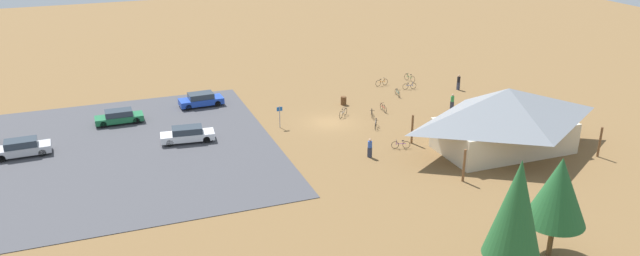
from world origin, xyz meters
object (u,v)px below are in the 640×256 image
at_px(bicycle_green_near_sign, 410,78).
at_px(bicycle_blue_edge_north, 409,86).
at_px(car_silver_back_corner, 22,148).
at_px(trash_bin, 344,101).
at_px(bicycle_teal_trailside, 398,93).
at_px(visitor_at_bikes, 370,148).
at_px(car_green_far_end, 119,117).
at_px(visitor_by_pavilion, 459,82).
at_px(visitor_near_lot, 452,101).
at_px(lot_sign, 280,114).
at_px(pine_far_west, 516,209).
at_px(bicycle_black_back_row, 372,113).
at_px(bike_pavilion, 506,115).
at_px(car_white_front_row, 187,134).
at_px(car_blue_by_curb, 201,100).
at_px(bicycle_orange_front_row, 382,82).
at_px(pine_center, 558,191).
at_px(bicycle_silver_near_porch, 343,113).
at_px(bicycle_purple_lone_west, 401,145).
at_px(bicycle_white_mid_cluster, 376,124).
at_px(bicycle_red_yard_front, 383,108).

bearing_deg(bicycle_green_near_sign, bicycle_blue_edge_north, 61.13).
bearing_deg(car_silver_back_corner, trash_bin, -174.99).
bearing_deg(trash_bin, bicycle_teal_trailside, -175.14).
distance_m(trash_bin, visitor_at_bikes, 13.89).
xyz_separation_m(car_green_far_end, visitor_by_pavilion, (-36.98, 2.35, 0.22)).
xyz_separation_m(car_silver_back_corner, visitor_near_lot, (-41.06, 2.61, 0.10)).
height_order(lot_sign, pine_far_west, pine_far_west).
height_order(bicycle_black_back_row, bicycle_blue_edge_north, bicycle_blue_edge_north).
xyz_separation_m(bicycle_blue_edge_north, visitor_near_lot, (-0.83, 7.68, 0.50)).
relative_size(bike_pavilion, lot_sign, 6.31).
height_order(car_silver_back_corner, visitor_at_bikes, visitor_at_bikes).
bearing_deg(lot_sign, visitor_by_pavilion, -169.34).
relative_size(trash_bin, car_white_front_row, 0.18).
height_order(bicycle_black_back_row, car_blue_by_curb, car_blue_by_curb).
height_order(trash_bin, pine_far_west, pine_far_west).
xyz_separation_m(lot_sign, bicycle_green_near_sign, (-19.09, -9.26, -1.01)).
bearing_deg(visitor_at_bikes, visitor_near_lot, -148.36).
xyz_separation_m(bicycle_orange_front_row, visitor_near_lot, (-3.19, 10.03, 0.48)).
distance_m(pine_center, bicycle_orange_front_row, 36.64).
height_order(bicycle_silver_near_porch, visitor_at_bikes, visitor_at_bikes).
xyz_separation_m(bicycle_purple_lone_west, visitor_near_lot, (-9.89, -7.41, 0.51)).
bearing_deg(car_silver_back_corner, bike_pavilion, 161.17).
bearing_deg(visitor_by_pavilion, car_blue_by_curb, -9.27).
bearing_deg(bicycle_white_mid_cluster, bicycle_purple_lone_west, 88.25).
bearing_deg(bicycle_blue_edge_north, bike_pavilion, 87.46).
relative_size(car_blue_by_curb, car_silver_back_corner, 0.98).
bearing_deg(car_green_far_end, visitor_at_bikes, 140.50).
xyz_separation_m(bicycle_green_near_sign, bicycle_orange_front_row, (3.93, 0.47, -0.01)).
height_order(bicycle_black_back_row, car_silver_back_corner, car_silver_back_corner).
bearing_deg(car_silver_back_corner, bicycle_blue_edge_north, -172.82).
bearing_deg(car_white_front_row, bicycle_green_near_sign, -160.78).
height_order(car_silver_back_corner, visitor_near_lot, visitor_near_lot).
height_order(lot_sign, bicycle_black_back_row, lot_sign).
relative_size(bicycle_teal_trailside, bicycle_purple_lone_west, 1.06).
relative_size(bicycle_black_back_row, visitor_at_bikes, 0.95).
bearing_deg(car_silver_back_corner, car_white_front_row, 172.35).
xyz_separation_m(bicycle_blue_edge_north, visitor_at_bikes, (12.43, 15.84, 0.52)).
relative_size(bicycle_red_yard_front, bicycle_silver_near_porch, 1.27).
distance_m(car_silver_back_corner, visitor_by_pavilion, 45.43).
bearing_deg(car_silver_back_corner, lot_sign, 176.57).
xyz_separation_m(trash_bin, pine_far_west, (4.52, 34.00, 5.28)).
distance_m(bicycle_silver_near_porch, visitor_near_lot, 11.65).
bearing_deg(bicycle_orange_front_row, bicycle_red_yard_front, 64.94).
bearing_deg(car_blue_by_curb, bicycle_teal_trailside, 168.50).
xyz_separation_m(car_white_front_row, visitor_near_lot, (-27.25, 0.75, 0.12)).
bearing_deg(bicycle_silver_near_porch, pine_far_west, 84.32).
bearing_deg(pine_far_west, car_white_front_row, -66.62).
xyz_separation_m(bicycle_teal_trailside, car_green_far_end, (29.42, -1.96, 0.35)).
bearing_deg(bicycle_black_back_row, car_silver_back_corner, -2.87).
distance_m(pine_far_west, visitor_at_bikes, 21.10).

